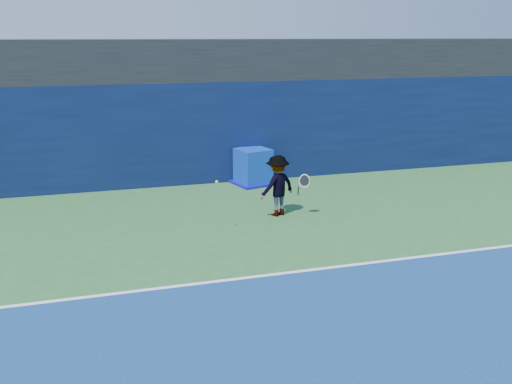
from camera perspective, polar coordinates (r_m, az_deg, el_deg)
The scene contains 7 objects.
ground at distance 8.03m, azimuth 3.92°, elevation -17.11°, with size 80.00×80.00×0.00m, color #2C632F.
baseline at distance 10.56m, azimuth -1.79°, elevation -8.66°, with size 24.00×0.10×0.01m, color white.
stadium_band at distance 18.01m, azimuth -8.97°, elevation 12.95°, with size 36.00×3.00×1.20m, color black.
back_wall_assembly at distance 17.23m, azimuth -8.24°, elevation 5.85°, with size 36.00×1.03×3.00m.
equipment_cart at distance 17.04m, azimuth -0.29°, elevation 2.42°, with size 1.36×1.36×1.06m.
tennis_player at distance 13.99m, azimuth 2.17°, elevation 0.65°, with size 1.28×0.88×1.51m.
tennis_ball at distance 12.55m, azimuth -3.96°, elevation 1.02°, with size 0.07×0.07×0.07m.
Camera 1 is at (-2.42, -6.33, 4.31)m, focal length 40.00 mm.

